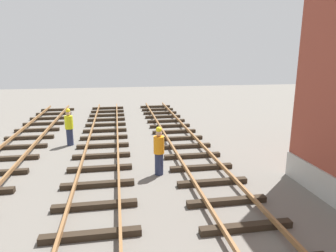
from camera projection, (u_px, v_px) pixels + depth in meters
name	position (u px, v px, depth m)	size (l,w,h in m)	color
track_worker_foreground	(69.00, 127.00, 14.92)	(0.40, 0.40, 1.87)	#262D4C
track_worker_distant	(159.00, 151.00, 11.26)	(0.40, 0.40, 1.87)	#262D4C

